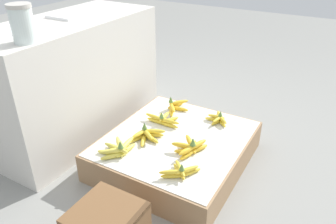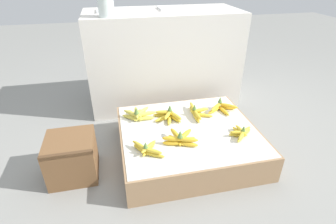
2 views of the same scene
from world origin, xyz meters
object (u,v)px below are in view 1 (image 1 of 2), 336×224
object	(u,v)px
banana_bunch_middle_midright	(163,120)
banana_bunch_front_left	(180,171)
banana_bunch_middle_left	(118,149)
foam_tray_white	(69,15)
glass_jar	(22,23)
banana_bunch_front_right	(218,119)
banana_bunch_middle_midleft	(147,135)
banana_bunch_front_midleft	(190,147)
banana_bunch_middle_right	(175,106)

from	to	relation	value
banana_bunch_middle_midright	banana_bunch_front_left	bearing A→B (deg)	-139.94
banana_bunch_middle_left	foam_tray_white	world-z (taller)	foam_tray_white
banana_bunch_front_left	glass_jar	size ratio (longest dim) A/B	0.95
banana_bunch_front_left	glass_jar	distance (m)	1.13
banana_bunch_front_left	banana_bunch_middle_midright	xyz separation A→B (m)	(0.43, 0.37, -0.00)
banana_bunch_front_left	banana_bunch_middle_midright	world-z (taller)	banana_bunch_middle_midright
banana_bunch_middle_midright	glass_jar	distance (m)	1.05
banana_bunch_front_left	banana_bunch_middle_left	xyz separation A→B (m)	(-0.00, 0.42, 0.00)
banana_bunch_front_right	banana_bunch_middle_midleft	world-z (taller)	banana_bunch_middle_midleft
banana_bunch_front_midleft	banana_bunch_middle_left	size ratio (longest dim) A/B	0.88
banana_bunch_middle_right	banana_bunch_front_right	bearing A→B (deg)	-90.44
banana_bunch_middle_left	banana_bunch_middle_right	xyz separation A→B (m)	(0.65, -0.03, -0.00)
banana_bunch_front_right	glass_jar	world-z (taller)	glass_jar
banana_bunch_front_midleft	banana_bunch_front_left	bearing A→B (deg)	-166.85
banana_bunch_middle_left	foam_tray_white	size ratio (longest dim) A/B	1.13
banana_bunch_middle_left	banana_bunch_middle_midleft	distance (m)	0.22
banana_bunch_front_midleft	banana_bunch_middle_midright	distance (m)	0.38
banana_bunch_front_right	banana_bunch_middle_left	size ratio (longest dim) A/B	0.71
banana_bunch_front_right	foam_tray_white	bearing A→B (deg)	102.38
banana_bunch_front_left	banana_bunch_middle_midright	size ratio (longest dim) A/B	0.70
banana_bunch_middle_midright	foam_tray_white	distance (m)	0.97
banana_bunch_middle_left	banana_bunch_middle_right	size ratio (longest dim) A/B	1.04
banana_bunch_front_left	banana_bunch_middle_midleft	world-z (taller)	banana_bunch_middle_midleft
banana_bunch_front_right	glass_jar	size ratio (longest dim) A/B	0.92
banana_bunch_middle_left	banana_bunch_middle_midright	world-z (taller)	banana_bunch_middle_left
banana_bunch_front_right	glass_jar	bearing A→B (deg)	134.21
banana_bunch_front_midleft	glass_jar	distance (m)	1.14
banana_bunch_front_midleft	glass_jar	xyz separation A→B (m)	(-0.37, 0.80, 0.72)
banana_bunch_front_midleft	banana_bunch_middle_midright	xyz separation A→B (m)	(0.21, 0.31, -0.00)
banana_bunch_middle_midleft	foam_tray_white	size ratio (longest dim) A/B	0.87
banana_bunch_middle_midleft	banana_bunch_front_right	bearing A→B (deg)	-36.20
banana_bunch_front_midleft	banana_bunch_middle_right	size ratio (longest dim) A/B	0.91
banana_bunch_middle_left	banana_bunch_front_midleft	bearing A→B (deg)	-58.09
banana_bunch_middle_left	banana_bunch_middle_midright	xyz separation A→B (m)	(0.44, -0.05, -0.00)
banana_bunch_front_left	banana_bunch_front_midleft	size ratio (longest dim) A/B	0.83
banana_bunch_middle_midright	foam_tray_white	size ratio (longest dim) A/B	1.17
banana_bunch_front_left	glass_jar	bearing A→B (deg)	100.04
banana_bunch_front_right	banana_bunch_middle_left	world-z (taller)	banana_bunch_middle_left
banana_bunch_front_right	banana_bunch_middle_right	distance (m)	0.35
banana_bunch_middle_midleft	banana_bunch_middle_midright	xyz separation A→B (m)	(0.23, 0.01, -0.00)
banana_bunch_middle_left	banana_bunch_middle_midleft	bearing A→B (deg)	-16.02
banana_bunch_middle_left	glass_jar	size ratio (longest dim) A/B	1.31
banana_bunch_middle_left	foam_tray_white	bearing A→B (deg)	58.95
banana_bunch_front_left	banana_bunch_middle_midleft	distance (m)	0.41
banana_bunch_front_right	banana_bunch_middle_midleft	xyz separation A→B (m)	(-0.43, 0.31, 0.00)
glass_jar	foam_tray_white	world-z (taller)	glass_jar
banana_bunch_front_left	banana_bunch_middle_midleft	size ratio (longest dim) A/B	0.95
banana_bunch_front_left	glass_jar	xyz separation A→B (m)	(-0.15, 0.85, 0.72)
banana_bunch_front_midleft	banana_bunch_middle_right	bearing A→B (deg)	38.65
banana_bunch_front_left	glass_jar	world-z (taller)	glass_jar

